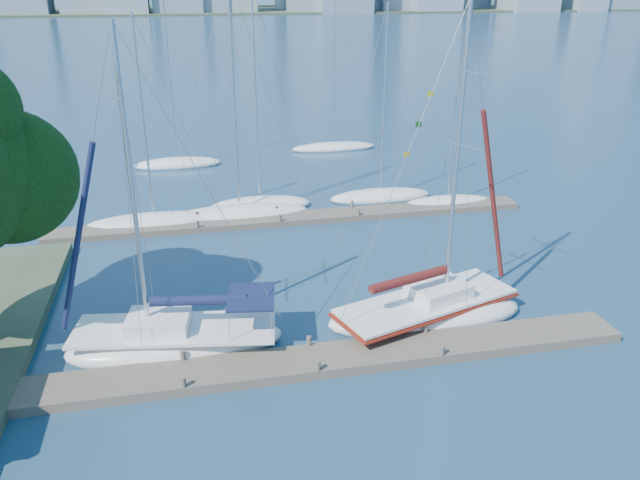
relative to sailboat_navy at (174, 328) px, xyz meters
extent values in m
plane|color=navy|center=(5.29, -2.33, -1.02)|extent=(700.00, 700.00, 0.00)
cube|color=brown|center=(5.29, -2.33, -0.82)|extent=(26.00, 2.00, 0.40)
cube|color=brown|center=(7.29, 13.67, -0.84)|extent=(30.00, 1.80, 0.36)
cube|color=#38472D|center=(5.29, 317.67, -1.02)|extent=(800.00, 100.00, 1.50)
sphere|color=black|center=(-5.77, 2.52, 6.01)|extent=(5.23, 5.23, 5.23)
ellipsoid|color=white|center=(0.00, 0.00, -0.76)|extent=(9.12, 4.20, 1.54)
cube|color=white|center=(0.00, 0.00, -0.04)|extent=(8.45, 3.88, 0.12)
cube|color=white|center=(-0.61, 0.10, 0.32)|extent=(2.73, 2.23, 0.56)
cylinder|color=silver|center=(-1.01, 0.16, 5.94)|extent=(0.18, 0.18, 11.87)
cylinder|color=silver|center=(1.04, -0.16, 1.14)|extent=(4.13, 0.75, 0.10)
cylinder|color=black|center=(1.04, -0.16, 1.24)|extent=(3.84, 1.00, 0.41)
cube|color=black|center=(3.12, -0.49, 1.34)|extent=(2.21, 2.70, 0.08)
ellipsoid|color=white|center=(10.90, 0.12, -0.76)|extent=(9.42, 5.54, 1.57)
cube|color=white|center=(10.90, 0.12, -0.03)|extent=(8.72, 5.12, 0.13)
cube|color=white|center=(11.50, 0.31, 0.34)|extent=(2.98, 2.59, 0.58)
cylinder|color=silver|center=(11.90, 0.44, 6.28)|extent=(0.19, 0.19, 12.51)
cylinder|color=silver|center=(9.88, -0.21, 1.18)|extent=(4.07, 1.40, 0.10)
cylinder|color=#4A1510|center=(9.88, -0.21, 1.28)|extent=(3.84, 1.60, 0.42)
cube|color=maroon|center=(10.90, 0.12, -0.20)|extent=(8.94, 5.29, 0.10)
ellipsoid|color=white|center=(-1.31, 14.69, -0.81)|extent=(8.56, 4.57, 1.15)
cylinder|color=silver|center=(-1.31, 14.69, 5.76)|extent=(0.13, 0.13, 11.47)
ellipsoid|color=white|center=(4.01, 15.00, -0.80)|extent=(9.14, 4.91, 1.22)
cylinder|color=silver|center=(4.01, 15.00, 6.92)|extent=(0.13, 0.13, 13.67)
ellipsoid|color=white|center=(5.46, 16.40, -0.80)|extent=(6.93, 2.78, 1.19)
cylinder|color=silver|center=(5.46, 16.40, 6.60)|extent=(0.13, 0.13, 13.09)
ellipsoid|color=white|center=(13.89, 16.58, -0.82)|extent=(7.47, 4.32, 1.09)
cylinder|color=silver|center=(13.89, 16.58, 5.91)|extent=(0.12, 0.12, 11.88)
ellipsoid|color=white|center=(17.98, 14.47, -0.85)|extent=(6.47, 3.48, 0.94)
cylinder|color=silver|center=(17.98, 14.47, 5.09)|extent=(0.10, 0.10, 10.52)
ellipsoid|color=white|center=(0.13, 27.99, -0.82)|extent=(7.22, 3.08, 1.10)
cylinder|color=silver|center=(0.13, 27.99, 6.35)|extent=(0.12, 0.12, 12.74)
ellipsoid|color=white|center=(13.87, 30.72, -0.84)|extent=(7.81, 3.07, 0.98)
cylinder|color=silver|center=(13.87, 30.72, 5.86)|extent=(0.11, 0.11, 11.97)
camera|label=1|loc=(1.20, -22.73, 13.05)|focal=35.00mm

